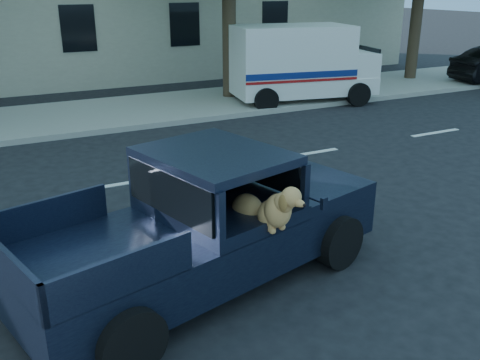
{
  "coord_description": "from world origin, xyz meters",
  "views": [
    {
      "loc": [
        -2.75,
        -6.37,
        3.71
      ],
      "look_at": [
        -0.03,
        -1.03,
        1.49
      ],
      "focal_mm": 40.0,
      "sensor_mm": 36.0,
      "label": 1
    }
  ],
  "objects": [
    {
      "name": "pickup_truck",
      "position": [
        -0.45,
        -0.67,
        0.59
      ],
      "size": [
        5.19,
        3.1,
        1.74
      ],
      "rotation": [
        0.0,
        0.0,
        0.26
      ],
      "color": "black",
      "rests_on": "ground"
    },
    {
      "name": "far_sidewalk",
      "position": [
        0.0,
        9.2,
        0.07
      ],
      "size": [
        60.0,
        4.0,
        0.15
      ],
      "primitive_type": "cube",
      "color": "gray",
      "rests_on": "ground"
    },
    {
      "name": "ground",
      "position": [
        0.0,
        0.0,
        0.0
      ],
      "size": [
        120.0,
        120.0,
        0.0
      ],
      "primitive_type": "plane",
      "color": "black",
      "rests_on": "ground"
    },
    {
      "name": "mail_truck",
      "position": [
        6.84,
        8.21,
        1.08
      ],
      "size": [
        4.8,
        2.97,
        2.46
      ],
      "rotation": [
        0.0,
        0.0,
        -0.18
      ],
      "color": "silver",
      "rests_on": "ground"
    },
    {
      "name": "lane_stripes",
      "position": [
        2.0,
        3.4,
        0.01
      ],
      "size": [
        21.6,
        0.14,
        0.01
      ],
      "primitive_type": null,
      "color": "silver",
      "rests_on": "ground"
    }
  ]
}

